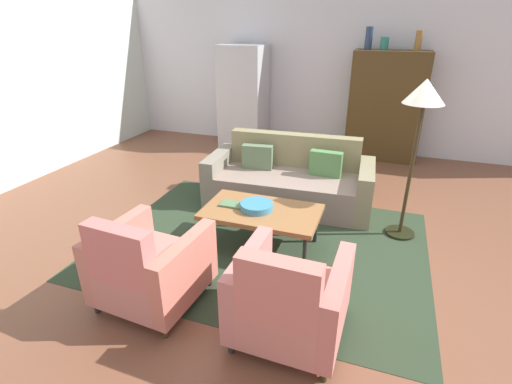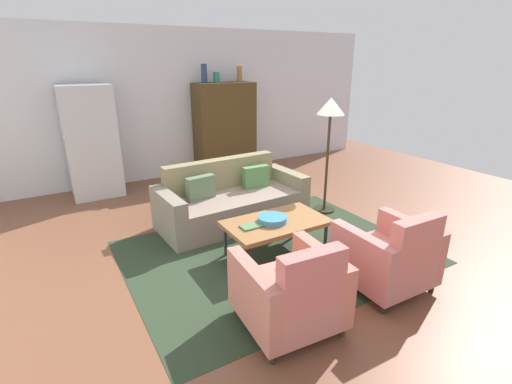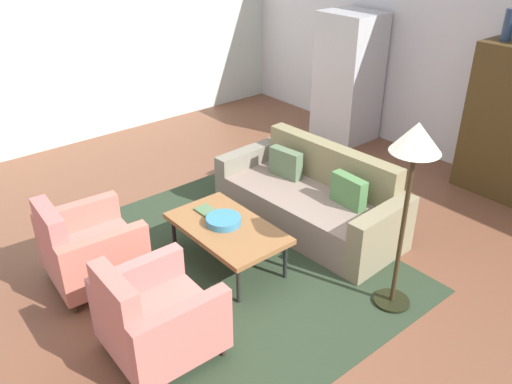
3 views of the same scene
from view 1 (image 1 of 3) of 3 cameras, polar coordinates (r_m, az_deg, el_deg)
ground_plane at (r=4.13m, az=6.26°, el=-8.25°), size 10.39×10.39×0.00m
wall_back at (r=7.20m, az=14.10°, el=17.16°), size 8.66×0.12×2.80m
area_rug at (r=4.16m, az=1.02°, el=-7.75°), size 3.40×2.60×0.01m
couch at (r=5.01m, az=5.11°, el=1.60°), size 2.14×1.01×0.86m
coffee_table at (r=3.92m, az=0.83°, el=-3.21°), size 1.20×0.70×0.44m
armchair_left at (r=3.31m, az=-16.09°, el=-11.19°), size 0.86×0.86×0.88m
armchair_right at (r=2.88m, az=4.85°, el=-16.26°), size 0.82×0.82×0.88m
fruit_bowl at (r=3.91m, az=0.10°, el=-2.15°), size 0.34×0.34×0.07m
book_stack at (r=4.01m, az=-3.62°, el=-1.85°), size 0.25×0.16×0.02m
cabinet at (r=6.90m, az=18.97°, el=12.08°), size 1.20×0.51×1.80m
vase_tall at (r=6.79m, az=16.68°, el=21.37°), size 0.11×0.11×0.35m
vase_round at (r=6.78m, az=18.83°, el=20.47°), size 0.13×0.13×0.20m
vase_small at (r=6.78m, az=23.36°, el=20.26°), size 0.10×0.10×0.29m
refrigerator at (r=7.27m, az=-1.91°, el=14.11°), size 0.80×0.73×1.85m
floor_lamp at (r=4.15m, az=23.82°, el=11.62°), size 0.40×0.40×1.72m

